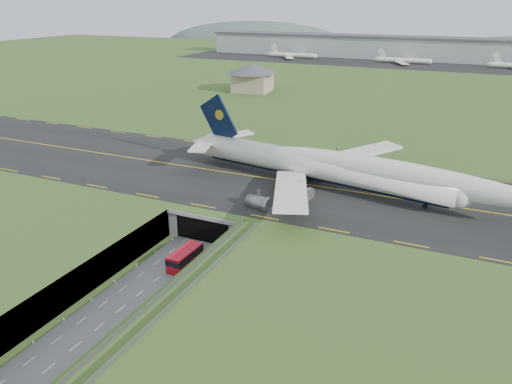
% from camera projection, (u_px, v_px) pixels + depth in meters
% --- Properties ---
extents(ground, '(900.00, 900.00, 0.00)m').
position_uv_depth(ground, '(182.00, 260.00, 94.78)').
color(ground, '#3E5A24').
rests_on(ground, ground).
extents(airfield_deck, '(800.00, 800.00, 6.00)m').
position_uv_depth(airfield_deck, '(181.00, 246.00, 93.69)').
color(airfield_deck, gray).
rests_on(airfield_deck, ground).
extents(trench_road, '(12.00, 75.00, 0.20)m').
position_uv_depth(trench_road, '(159.00, 278.00, 88.38)').
color(trench_road, slate).
rests_on(trench_road, ground).
extents(taxiway, '(800.00, 44.00, 0.18)m').
position_uv_depth(taxiway, '(254.00, 177.00, 120.55)').
color(taxiway, black).
rests_on(taxiway, airfield_deck).
extents(tunnel_portal, '(17.00, 22.30, 6.00)m').
position_uv_depth(tunnel_portal, '(222.00, 212.00, 107.74)').
color(tunnel_portal, gray).
rests_on(tunnel_portal, ground).
extents(guideway, '(3.00, 53.00, 7.05)m').
position_uv_depth(guideway, '(173.00, 302.00, 72.40)').
color(guideway, '#A8A8A3').
rests_on(guideway, ground).
extents(jumbo_jet, '(85.23, 55.83, 18.74)m').
position_uv_depth(jumbo_jet, '(341.00, 169.00, 110.48)').
color(jumbo_jet, white).
rests_on(jumbo_jet, ground).
extents(shuttle_tram, '(3.32, 8.20, 3.30)m').
position_uv_depth(shuttle_tram, '(185.00, 258.00, 91.75)').
color(shuttle_tram, red).
rests_on(shuttle_tram, ground).
extents(service_building, '(25.46, 25.46, 12.57)m').
position_uv_depth(service_building, '(253.00, 75.00, 227.45)').
color(service_building, tan).
rests_on(service_building, ground).
extents(cargo_terminal, '(320.00, 67.00, 15.60)m').
position_uv_depth(cargo_terminal, '(415.00, 48.00, 343.66)').
color(cargo_terminal, '#B2B2B2').
rests_on(cargo_terminal, ground).
extents(distant_hills, '(700.00, 91.00, 60.00)m').
position_uv_depth(distant_hills, '(510.00, 59.00, 436.13)').
color(distant_hills, '#50605C').
rests_on(distant_hills, ground).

